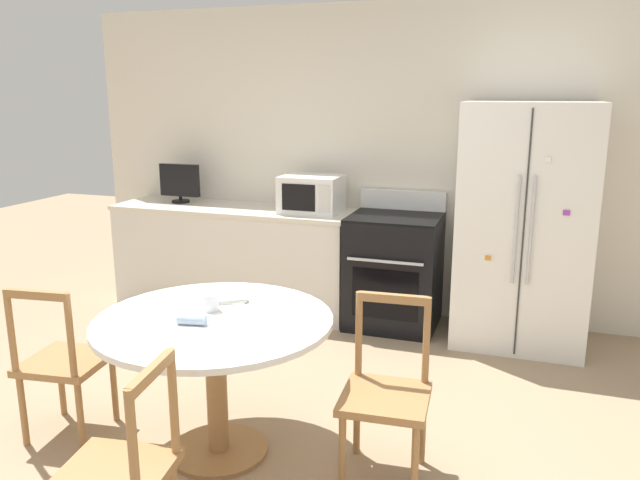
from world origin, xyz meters
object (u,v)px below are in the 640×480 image
object	(u,v)px
oven_range	(394,270)
microwave	(311,194)
candle_glass	(211,304)
dining_chair_near	(120,475)
refrigerator	(524,226)
countertop_tv	(180,182)
dining_chair_left	(63,363)
dining_chair_right	(386,395)

from	to	relation	value
oven_range	microwave	xyz separation A→B (m)	(-0.72, 0.01, 0.59)
microwave	candle_glass	world-z (taller)	microwave
candle_glass	dining_chair_near	bearing A→B (deg)	-83.42
refrigerator	microwave	world-z (taller)	refrigerator
countertop_tv	dining_chair_left	distance (m)	2.53
candle_glass	microwave	bearing A→B (deg)	94.95
microwave	candle_glass	xyz separation A→B (m)	(0.18, -2.08, -0.25)
oven_range	countertop_tv	bearing A→B (deg)	177.76
dining_chair_near	microwave	bearing A→B (deg)	-2.64
countertop_tv	candle_glass	size ratio (longest dim) A/B	4.20
microwave	dining_chair_right	bearing A→B (deg)	-61.58
countertop_tv	oven_range	bearing A→B (deg)	-2.24
countertop_tv	microwave	bearing A→B (deg)	-3.08
microwave	candle_glass	size ratio (longest dim) A/B	5.36
dining_chair_left	dining_chair_near	bearing A→B (deg)	-46.61
countertop_tv	dining_chair_left	bearing A→B (deg)	-74.48
microwave	dining_chair_near	xyz separation A→B (m)	(0.29, -3.06, -0.62)
microwave	dining_chair_near	distance (m)	3.13
oven_range	dining_chair_near	distance (m)	3.08
oven_range	candle_glass	world-z (taller)	oven_range
refrigerator	candle_glass	bearing A→B (deg)	-126.75
countertop_tv	dining_chair_right	world-z (taller)	countertop_tv
refrigerator	dining_chair_left	distance (m)	3.27
refrigerator	countertop_tv	world-z (taller)	refrigerator
countertop_tv	dining_chair_near	distance (m)	3.56
dining_chair_near	refrigerator	bearing A→B (deg)	-33.16
refrigerator	dining_chair_near	bearing A→B (deg)	-115.06
oven_range	dining_chair_left	size ratio (longest dim) A/B	1.20
refrigerator	dining_chair_right	size ratio (longest dim) A/B	2.01
refrigerator	candle_glass	size ratio (longest dim) A/B	19.92
refrigerator	oven_range	world-z (taller)	refrigerator
dining_chair_left	dining_chair_near	size ratio (longest dim) A/B	1.00
microwave	countertop_tv	distance (m)	1.29
oven_range	dining_chair_near	bearing A→B (deg)	-97.93
oven_range	dining_chair_left	xyz separation A→B (m)	(-1.35, -2.28, -0.03)
oven_range	dining_chair_right	bearing A→B (deg)	-78.87
microwave	dining_chair_near	world-z (taller)	microwave
dining_chair_near	oven_range	bearing A→B (deg)	-16.03
oven_range	dining_chair_near	size ratio (longest dim) A/B	1.20
countertop_tv	dining_chair_right	size ratio (longest dim) A/B	0.42
refrigerator	dining_chair_near	size ratio (longest dim) A/B	2.01
dining_chair_left	refrigerator	bearing A→B (deg)	36.77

